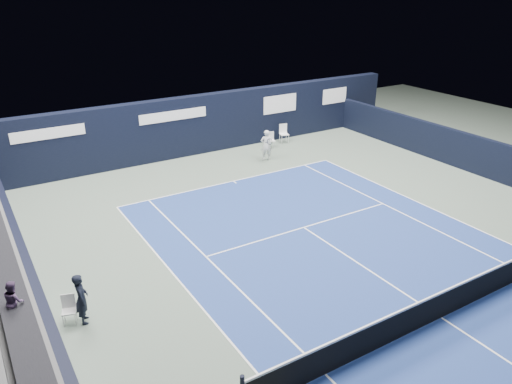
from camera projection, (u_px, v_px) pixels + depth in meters
ground at (389, 283)px, 15.43m from camera, size 48.00×48.00×0.00m
court_surface at (441, 318)px, 13.86m from camera, size 10.97×23.77×0.01m
enclosure_wall_right at (491, 159)px, 23.25m from camera, size 0.30×22.00×1.80m
folding_chair_back_a at (271, 139)px, 27.55m from camera, size 0.49×0.48×0.90m
folding_chair_back_b at (284, 132)px, 28.45m from camera, size 0.56×0.55×1.05m
line_judge_chair at (69, 307)px, 13.55m from camera, size 0.45×0.45×0.83m
line_judge at (81, 299)px, 13.44m from camera, size 0.45×0.60×1.49m
court_markings at (441, 318)px, 13.86m from camera, size 11.03×23.83×0.00m
tennis_net at (444, 303)px, 13.66m from camera, size 12.90×0.10×1.10m
back_sponsor_wall at (190, 126)px, 26.16m from camera, size 26.00×0.63×3.10m
side_barrier_left at (36, 298)px, 13.73m from camera, size 0.33×22.00×1.20m
tennis_player at (266, 145)px, 25.58m from camera, size 0.67×0.89×1.59m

